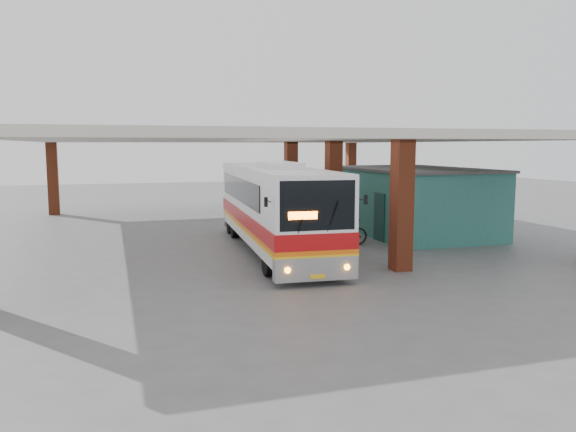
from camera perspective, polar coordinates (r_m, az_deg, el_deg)
The scene contains 8 objects.
ground at distance 20.82m, azimuth 0.00°, elevation -4.33°, with size 90.00×90.00×0.00m, color #515154.
brick_columns at distance 25.68m, azimuth -0.31°, elevation 2.76°, with size 20.10×21.60×4.35m.
canopy_roof at distance 26.80m, azimuth -3.19°, elevation 7.90°, with size 21.00×23.00×0.30m, color beige.
shop_building at distance 27.26m, azimuth 12.60°, elevation 1.55°, with size 5.20×8.20×3.11m.
coach_bus at distance 22.03m, azimuth -1.39°, elevation 0.93°, with size 3.39×12.30×3.54m.
motorcycle at distance 23.43m, azimuth 5.65°, elevation -1.67°, with size 0.75×2.15×1.13m, color black.
pedestrian at distance 21.27m, azimuth 6.13°, elevation -2.00°, with size 0.56×0.37×1.55m, color #B62A16.
red_chair at distance 27.40m, azimuth 6.61°, elevation -0.78°, with size 0.53×0.53×0.84m.
Camera 1 is at (-6.14, -19.46, 4.15)m, focal length 35.00 mm.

